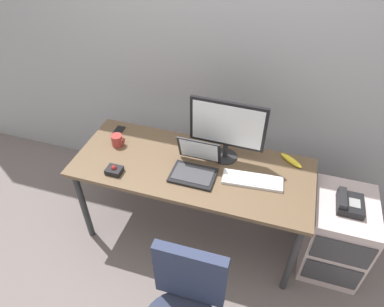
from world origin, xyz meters
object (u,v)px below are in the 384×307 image
at_px(cell_phone, 118,132).
at_px(banana, 291,160).
at_px(file_cabinet, 336,234).
at_px(desk_phone, 349,203).
at_px(monitor_main, 227,127).
at_px(laptop, 195,166).
at_px(keyboard, 252,180).
at_px(trackball_mouse, 114,170).
at_px(coffee_mug, 117,140).

relative_size(cell_phone, banana, 0.75).
bearing_deg(file_cabinet, desk_phone, -116.78).
xyz_separation_m(monitor_main, banana, (0.47, 0.08, -0.25)).
distance_m(desk_phone, cell_phone, 1.79).
distance_m(monitor_main, laptop, 0.35).
bearing_deg(keyboard, file_cabinet, 6.76).
xyz_separation_m(file_cabinet, monitor_main, (-0.90, 0.11, 0.70)).
xyz_separation_m(file_cabinet, banana, (-0.42, 0.20, 0.45)).
bearing_deg(monitor_main, file_cabinet, -7.21).
height_order(desk_phone, keyboard, keyboard).
bearing_deg(trackball_mouse, file_cabinet, 9.86).
bearing_deg(monitor_main, laptop, -127.92).
bearing_deg(laptop, file_cabinet, 5.30).
height_order(trackball_mouse, coffee_mug, coffee_mug).
bearing_deg(laptop, keyboard, 2.92).
relative_size(desk_phone, banana, 1.05).
bearing_deg(desk_phone, file_cabinet, 63.22).
relative_size(keyboard, banana, 2.21).
bearing_deg(banana, trackball_mouse, -157.96).
xyz_separation_m(trackball_mouse, banana, (1.18, 0.48, -0.00)).
relative_size(desk_phone, coffee_mug, 2.06).
bearing_deg(trackball_mouse, banana, 22.04).
height_order(cell_phone, banana, banana).
height_order(desk_phone, coffee_mug, coffee_mug).
bearing_deg(cell_phone, monitor_main, -4.41).
height_order(desk_phone, monitor_main, monitor_main).
bearing_deg(desk_phone, laptop, -175.54).
xyz_separation_m(laptop, trackball_mouse, (-0.54, -0.18, -0.03)).
distance_m(coffee_mug, banana, 1.31).
xyz_separation_m(laptop, coffee_mug, (-0.65, 0.11, -0.01)).
relative_size(desk_phone, laptop, 0.64).
bearing_deg(keyboard, trackball_mouse, -168.01).
bearing_deg(keyboard, banana, 49.60).
relative_size(monitor_main, keyboard, 1.28).
relative_size(laptop, banana, 1.64).
bearing_deg(coffee_mug, monitor_main, 7.38).
relative_size(coffee_mug, banana, 0.51).
height_order(monitor_main, cell_phone, monitor_main).
bearing_deg(file_cabinet, laptop, -174.70).
bearing_deg(cell_phone, banana, 0.10).
relative_size(keyboard, cell_phone, 2.96).
xyz_separation_m(monitor_main, cell_phone, (-0.89, 0.04, -0.27)).
height_order(file_cabinet, laptop, laptop).
relative_size(trackball_mouse, coffee_mug, 1.13).
bearing_deg(coffee_mug, keyboard, -4.61).
xyz_separation_m(desk_phone, banana, (-0.41, 0.21, 0.09)).
relative_size(file_cabinet, desk_phone, 3.23).
xyz_separation_m(coffee_mug, banana, (1.29, 0.19, -0.03)).
xyz_separation_m(keyboard, coffee_mug, (-1.06, 0.09, 0.03)).
relative_size(keyboard, laptop, 1.35).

